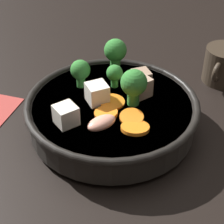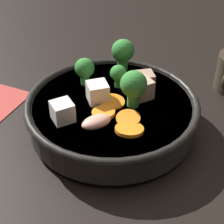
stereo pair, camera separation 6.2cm
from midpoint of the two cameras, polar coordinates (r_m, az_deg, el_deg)
The scene contains 3 objects.
ground_plane at distance 0.64m, azimuth -2.76°, elevation -2.80°, with size 3.00×3.00×0.00m, color black.
stirfry_bowl at distance 0.62m, azimuth -2.85°, elevation 0.22°, with size 0.29×0.29×0.12m.
dark_mug at distance 0.78m, azimuth 14.54°, elevation 6.86°, with size 0.10×0.08×0.07m.
Camera 1 is at (0.41, 0.28, 0.41)m, focal length 60.00 mm.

